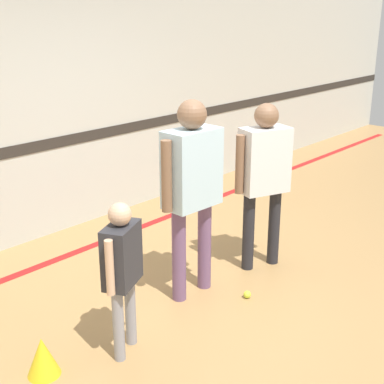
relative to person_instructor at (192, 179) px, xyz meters
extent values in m
plane|color=#A87F4C|center=(0.09, -0.24, -1.06)|extent=(16.00, 16.00, 0.00)
cube|color=beige|center=(0.09, 2.09, 0.54)|extent=(16.00, 0.06, 3.20)
cube|color=#2D2823|center=(0.09, 2.06, -0.04)|extent=(16.00, 0.01, 0.12)
cube|color=red|center=(0.09, 1.45, -1.06)|extent=(14.40, 0.10, 0.01)
cylinder|color=#6B4C70|center=(-0.16, 0.01, -0.65)|extent=(0.12, 0.12, 0.83)
cylinder|color=#6B4C70|center=(0.16, -0.01, -0.65)|extent=(0.12, 0.12, 0.83)
cube|color=silver|center=(0.00, 0.00, 0.09)|extent=(0.49, 0.29, 0.65)
sphere|color=brown|center=(0.00, 0.00, 0.54)|extent=(0.24, 0.24, 0.24)
cylinder|color=brown|center=(-0.28, 0.01, 0.08)|extent=(0.09, 0.09, 0.59)
cylinder|color=brown|center=(0.28, -0.01, 0.08)|extent=(0.09, 0.09, 0.59)
cylinder|color=gray|center=(-1.06, -0.26, -0.79)|extent=(0.08, 0.08, 0.56)
cylinder|color=gray|center=(-0.87, -0.17, -0.79)|extent=(0.08, 0.08, 0.56)
cube|color=#2D2D33|center=(-0.97, -0.22, -0.29)|extent=(0.37, 0.30, 0.44)
sphere|color=#DBAD89|center=(-0.97, -0.22, 0.02)|extent=(0.16, 0.16, 0.16)
cylinder|color=#DBAD89|center=(-1.14, -0.30, -0.29)|extent=(0.06, 0.06, 0.40)
cylinder|color=#DBAD89|center=(-0.79, -0.13, -0.29)|extent=(0.06, 0.06, 0.40)
cylinder|color=#232328|center=(0.98, -0.19, -0.68)|extent=(0.11, 0.11, 0.77)
cylinder|color=#232328|center=(0.71, -0.08, -0.68)|extent=(0.11, 0.11, 0.77)
cube|color=silver|center=(0.85, -0.14, 0.01)|extent=(0.51, 0.40, 0.61)
sphere|color=brown|center=(0.85, -0.14, 0.43)|extent=(0.22, 0.22, 0.22)
cylinder|color=brown|center=(1.09, -0.24, 0.00)|extent=(0.08, 0.08, 0.54)
cylinder|color=brown|center=(0.60, -0.04, 0.00)|extent=(0.08, 0.08, 0.54)
torus|color=red|center=(0.01, 0.97, -1.05)|extent=(0.32, 0.32, 0.02)
cylinder|color=silver|center=(0.01, 0.97, -1.05)|extent=(0.26, 0.26, 0.01)
cylinder|color=black|center=(0.03, 1.21, -1.05)|extent=(0.04, 0.20, 0.02)
sphere|color=black|center=(0.04, 1.31, -1.05)|extent=(0.03, 0.03, 0.03)
sphere|color=#CCE038|center=(0.25, -0.42, -1.03)|extent=(0.07, 0.07, 0.07)
sphere|color=#CCE038|center=(0.18, 1.27, -1.03)|extent=(0.07, 0.07, 0.07)
cone|color=yellow|center=(-1.53, 0.00, -0.92)|extent=(0.23, 0.23, 0.29)
camera|label=1|loc=(-3.13, -2.84, 1.33)|focal=50.00mm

